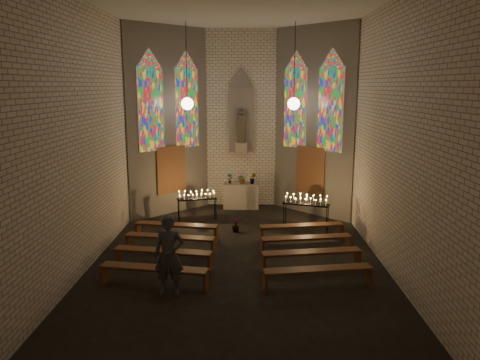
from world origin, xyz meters
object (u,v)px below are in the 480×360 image
votive_stand_right (306,202)px  visitor (169,255)px  altar (241,196)px  votive_stand_left (197,197)px  aisle_flower_pot (236,225)px

votive_stand_right → visitor: size_ratio=0.83×
altar → visitor: (-1.54, -7.95, 0.47)m
votive_stand_right → votive_stand_left: bearing=-175.5°
altar → votive_stand_right: (2.25, -2.85, 0.49)m
votive_stand_right → visitor: visitor is taller
visitor → votive_stand_right: bearing=54.9°
altar → aisle_flower_pot: (-0.12, -3.13, -0.27)m
votive_stand_right → aisle_flower_pot: bearing=-154.1°
votive_stand_left → visitor: 6.10m
votive_stand_left → visitor: (0.02, -6.10, 0.07)m
visitor → aisle_flower_pot: bearing=75.1°
votive_stand_left → votive_stand_right: size_ratio=0.91×
altar → aisle_flower_pot: 3.14m
visitor → altar: bearing=80.6°
aisle_flower_pot → altar: bearing=87.8°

